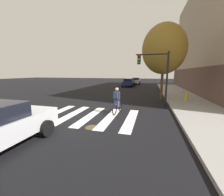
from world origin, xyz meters
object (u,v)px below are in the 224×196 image
at_px(sedan_mid, 129,82).
at_px(cyclist, 117,101).
at_px(traffic_light_near, 156,69).
at_px(street_tree_near, 164,49).
at_px(sedan_far, 136,81).
at_px(fire_hydrant, 186,96).
at_px(manhole_cover, 92,127).

height_order(sedan_mid, cyclist, cyclist).
distance_m(traffic_light_near, street_tree_near, 3.31).
bearing_deg(traffic_light_near, sedan_far, 99.66).
relative_size(sedan_far, cyclist, 2.59).
relative_size(traffic_light_near, fire_hydrant, 5.38).
bearing_deg(street_tree_near, traffic_light_near, -104.39).
relative_size(sedan_mid, cyclist, 2.65).
relative_size(manhole_cover, fire_hydrant, 0.82).
xyz_separation_m(sedan_mid, traffic_light_near, (4.41, -15.55, 2.07)).
bearing_deg(traffic_light_near, manhole_cover, -118.33).
bearing_deg(sedan_far, manhole_cover, -88.58).
bearing_deg(street_tree_near, manhole_cover, -114.17).
height_order(sedan_far, cyclist, cyclist).
bearing_deg(street_tree_near, cyclist, -118.52).
bearing_deg(sedan_mid, traffic_light_near, -74.16).
bearing_deg(sedan_mid, manhole_cover, -86.28).
bearing_deg(manhole_cover, street_tree_near, 65.83).
relative_size(manhole_cover, street_tree_near, 0.09).
relative_size(traffic_light_near, street_tree_near, 0.60).
bearing_deg(traffic_light_near, fire_hydrant, 38.13).
xyz_separation_m(cyclist, fire_hydrant, (5.20, 5.21, -0.31)).
relative_size(manhole_cover, sedan_far, 0.15).
relative_size(sedan_mid, fire_hydrant, 5.79).
distance_m(manhole_cover, sedan_far, 27.45).
distance_m(manhole_cover, street_tree_near, 10.22).
distance_m(sedan_mid, fire_hydrant, 15.17).
xyz_separation_m(cyclist, traffic_light_near, (2.39, 3.01, 2.02)).
relative_size(sedan_mid, traffic_light_near, 1.07).
relative_size(sedan_mid, street_tree_near, 0.64).
bearing_deg(sedan_far, sedan_mid, -96.36).
distance_m(sedan_mid, cyclist, 18.67).
height_order(manhole_cover, traffic_light_near, traffic_light_near).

